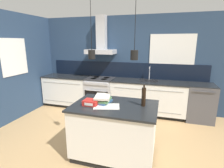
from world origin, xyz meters
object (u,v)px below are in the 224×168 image
Objects in this scene: oven_range at (100,94)px; red_supply_box at (91,102)px; dishwasher at (200,102)px; bottle_on_island at (144,97)px; book_stack at (103,99)px.

oven_range is 2.18m from red_supply_box.
dishwasher is 2.90m from red_supply_box.
oven_range and dishwasher have the same top height.
oven_range is 2.41m from bottle_on_island.
book_stack is 0.22m from red_supply_box.
book_stack is 1.62× the size of red_supply_box.
bottle_on_island is at bearing 13.25° from red_supply_box.
book_stack is (-0.66, -0.04, -0.09)m from bottle_on_island.
dishwasher is 2.70m from book_stack.
book_stack reaches higher than dishwasher.
bottle_on_island is at bearing 3.69° from book_stack.
bottle_on_island is at bearing -52.31° from oven_range.
bottle_on_island is 0.85m from red_supply_box.
oven_range is 1.00× the size of dishwasher.
bottle_on_island reaches higher than dishwasher.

